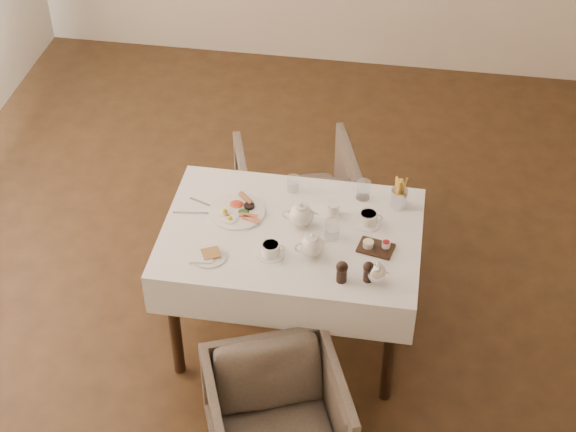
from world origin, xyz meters
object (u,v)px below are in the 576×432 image
(armchair_near, at_px, (277,421))
(teapot_centre, at_px, (301,214))
(armchair_far, at_px, (297,198))
(breakfast_plate, at_px, (238,210))
(table, at_px, (291,248))

(armchair_near, bearing_deg, teapot_centre, 69.66)
(armchair_far, relative_size, breakfast_plate, 2.41)
(armchair_near, relative_size, breakfast_plate, 2.18)
(armchair_far, bearing_deg, table, 78.78)
(table, xyz_separation_m, breakfast_plate, (-0.29, 0.10, 0.13))
(armchair_near, xyz_separation_m, teapot_centre, (-0.02, 0.85, 0.54))
(table, relative_size, armchair_near, 2.04)
(breakfast_plate, bearing_deg, armchair_near, -87.57)
(table, xyz_separation_m, armchair_far, (-0.09, 0.79, -0.32))
(armchair_far, bearing_deg, breakfast_plate, 55.71)
(breakfast_plate, xyz_separation_m, teapot_centre, (0.33, -0.05, 0.06))
(armchair_near, xyz_separation_m, breakfast_plate, (-0.35, 0.89, 0.48))
(armchair_far, bearing_deg, armchair_near, 77.62)
(breakfast_plate, distance_m, teapot_centre, 0.34)
(table, height_order, armchair_far, table)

